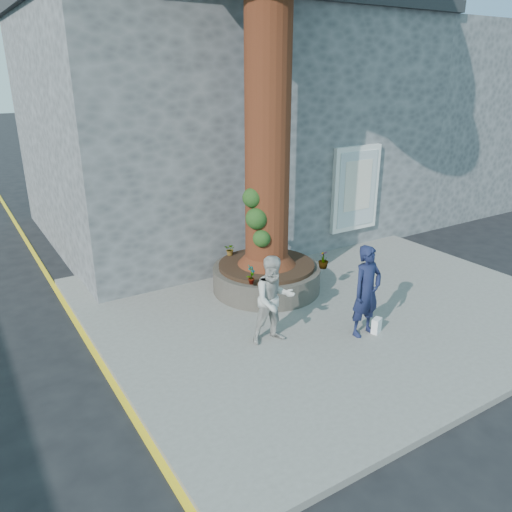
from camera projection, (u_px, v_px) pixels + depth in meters
ground at (290, 344)px, 8.89m from camera, size 120.00×120.00×0.00m
pavement at (321, 301)px, 10.41m from camera, size 9.00×8.00×0.12m
yellow_line at (103, 368)px, 8.17m from camera, size 0.10×30.00×0.01m
stone_shop at (219, 122)px, 14.75m from camera, size 10.30×8.30×6.30m
neighbour_shop at (407, 115)px, 18.79m from camera, size 6.00×8.00×6.00m
planter at (266, 277)px, 10.73m from camera, size 2.30×2.30×0.60m
man at (367, 291)px, 8.72m from camera, size 0.62×0.42×1.67m
woman at (274, 300)px, 8.49m from camera, size 0.85×0.71×1.57m
shopping_bag at (376, 326)px, 8.98m from camera, size 0.23×0.19×0.28m
plant_a at (251, 275)px, 9.53m from camera, size 0.25×0.24×0.39m
plant_b at (277, 238)px, 11.67m from camera, size 0.24×0.25×0.35m
plant_c at (323, 260)px, 10.31m from camera, size 0.26×0.26×0.37m
plant_d at (230, 249)px, 11.05m from camera, size 0.32×0.33×0.27m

